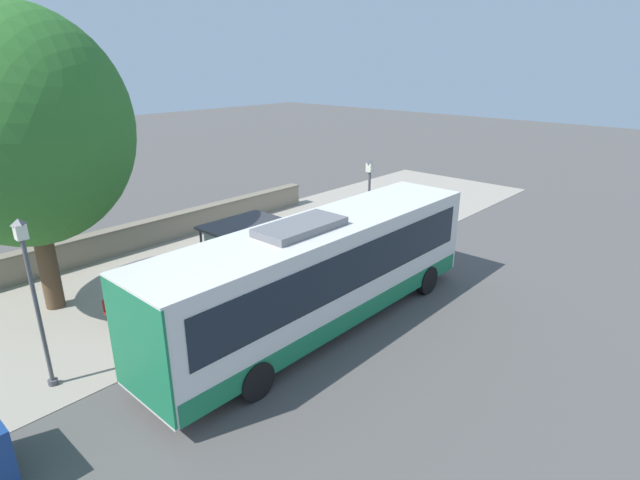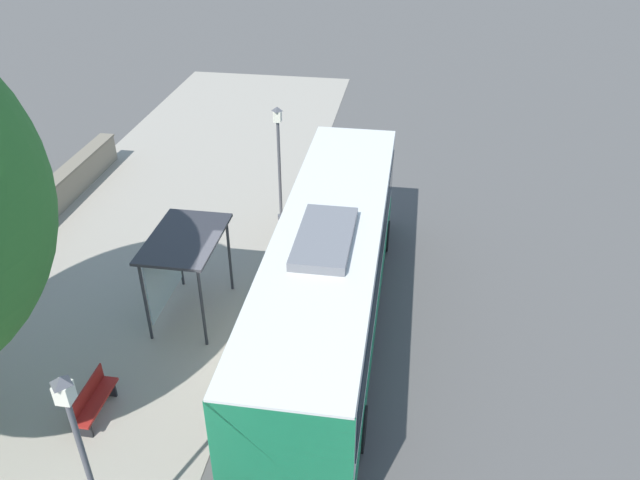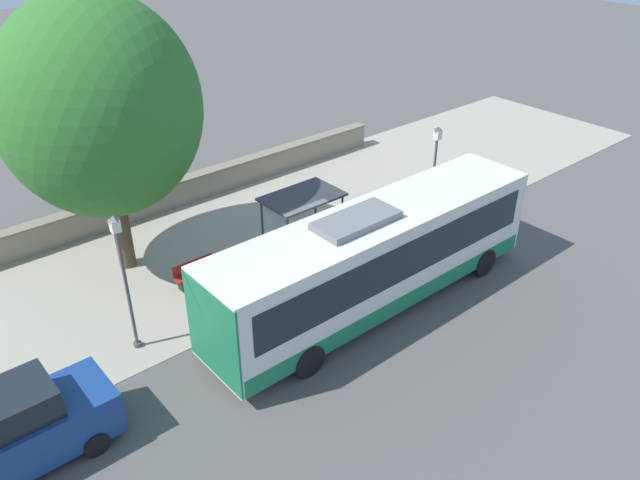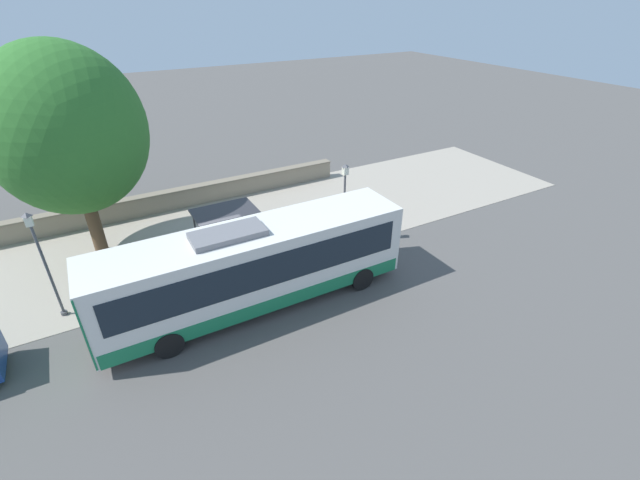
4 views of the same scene
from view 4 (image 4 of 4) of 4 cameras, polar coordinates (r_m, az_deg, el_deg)
ground_plane at (r=18.86m, az=-12.32°, el=-5.69°), size 120.00×120.00×0.00m
sidewalk_plaza at (r=22.59m, az=-15.93°, el=0.30°), size 9.00×44.00×0.02m
stone_wall at (r=25.93m, az=-18.47°, el=5.28°), size 0.60×20.00×1.13m
bus at (r=16.45m, az=-8.70°, el=-3.34°), size 2.62×11.91×3.56m
bus_shelter at (r=19.67m, az=-12.66°, el=2.94°), size 1.80×2.74×2.48m
pedestrian at (r=20.14m, az=3.98°, el=0.81°), size 0.34×0.22×1.66m
bench at (r=20.64m, az=-23.20°, el=-2.68°), size 0.40×1.52×0.88m
street_lamp_near at (r=18.19m, az=-33.00°, el=-2.01°), size 0.28×0.28×4.42m
street_lamp_far at (r=20.29m, az=3.28°, el=5.68°), size 0.28×0.28×4.08m
shade_tree at (r=21.04m, az=-30.72°, el=12.38°), size 6.43×6.43×9.40m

